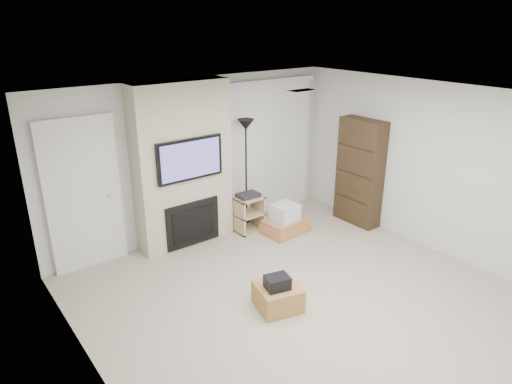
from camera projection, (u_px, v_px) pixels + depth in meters
floor at (315, 307)px, 5.59m from camera, size 5.00×5.50×0.00m
ceiling at (327, 103)px, 4.69m from camera, size 5.00×5.50×0.00m
wall_back at (196, 158)px, 7.18m from camera, size 5.00×0.00×2.50m
wall_left at (102, 289)px, 3.72m from camera, size 0.00×5.50×2.50m
wall_right at (444, 171)px, 6.56m from camera, size 0.00×5.50×2.50m
hvac_vent at (302, 90)px, 5.51m from camera, size 0.35×0.18×0.01m
ottoman at (278, 297)px, 5.54m from camera, size 0.61×0.61×0.30m
black_bag at (277, 282)px, 5.41m from camera, size 0.33×0.28×0.16m
fireplace_wall at (183, 166)px, 6.83m from camera, size 1.50×0.47×2.50m
entry_door at (84, 196)px, 6.20m from camera, size 1.02×0.11×2.14m
vertical_blinds at (268, 144)px, 7.93m from camera, size 1.98×0.10×2.37m
floor_lamp at (246, 143)px, 7.32m from camera, size 0.27×0.27×1.82m
av_stand at (248, 211)px, 7.49m from camera, size 0.45×0.38×0.66m
box_stack at (285, 221)px, 7.50m from camera, size 0.77×0.61×0.49m
bookshelf at (360, 172)px, 7.63m from camera, size 0.30×0.80×1.80m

